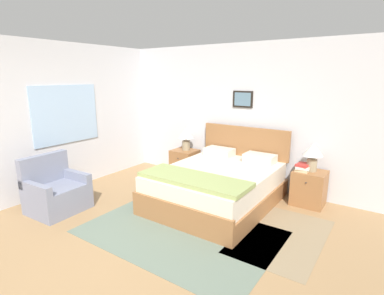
# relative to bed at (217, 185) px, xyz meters

# --- Properties ---
(ground_plane) EXTENTS (16.00, 16.00, 0.00)m
(ground_plane) POSITION_rel_bed_xyz_m (-0.17, -2.15, -0.32)
(ground_plane) COLOR #99754C
(wall_back) EXTENTS (7.29, 0.09, 2.60)m
(wall_back) POSITION_rel_bed_xyz_m (-0.17, 1.11, 0.98)
(wall_back) COLOR silver
(wall_back) RESTS_ON ground_plane
(wall_left) EXTENTS (0.08, 5.63, 2.60)m
(wall_left) POSITION_rel_bed_xyz_m (-2.64, -0.55, 0.98)
(wall_left) COLOR silver
(wall_left) RESTS_ON ground_plane
(area_rug_main) EXTENTS (2.49, 1.69, 0.01)m
(area_rug_main) POSITION_rel_bed_xyz_m (0.05, -1.09, -0.31)
(area_rug_main) COLOR slate
(area_rug_main) RESTS_ON ground_plane
(area_rug_bedside) EXTENTS (0.99, 1.60, 0.01)m
(area_rug_bedside) POSITION_rel_bed_xyz_m (1.21, -0.42, -0.31)
(area_rug_bedside) COLOR #897556
(area_rug_bedside) RESTS_ON ground_plane
(bed) EXTENTS (1.65, 2.08, 1.13)m
(bed) POSITION_rel_bed_xyz_m (0.00, 0.00, 0.00)
(bed) COLOR #936038
(bed) RESTS_ON ground_plane
(armchair) EXTENTS (0.72, 0.80, 0.85)m
(armchair) POSITION_rel_bed_xyz_m (-1.91, -1.61, -0.03)
(armchair) COLOR gray
(armchair) RESTS_ON ground_plane
(nightstand_near_window) EXTENTS (0.49, 0.47, 0.56)m
(nightstand_near_window) POSITION_rel_bed_xyz_m (-1.23, 0.81, -0.04)
(nightstand_near_window) COLOR #936038
(nightstand_near_window) RESTS_ON ground_plane
(nightstand_by_door) EXTENTS (0.49, 0.47, 0.56)m
(nightstand_by_door) POSITION_rel_bed_xyz_m (1.23, 0.81, -0.04)
(nightstand_by_door) COLOR #936038
(nightstand_by_door) RESTS_ON ground_plane
(table_lamp_near_window) EXTENTS (0.31, 0.31, 0.46)m
(table_lamp_near_window) POSITION_rel_bed_xyz_m (-1.21, 0.83, 0.55)
(table_lamp_near_window) COLOR gray
(table_lamp_near_window) RESTS_ON nightstand_near_window
(table_lamp_by_door) EXTENTS (0.31, 0.31, 0.46)m
(table_lamp_by_door) POSITION_rel_bed_xyz_m (1.23, 0.83, 0.55)
(table_lamp_by_door) COLOR gray
(table_lamp_by_door) RESTS_ON nightstand_by_door
(book_thick_bottom) EXTENTS (0.19, 0.24, 0.04)m
(book_thick_bottom) POSITION_rel_bed_xyz_m (1.12, 0.76, 0.26)
(book_thick_bottom) COLOR beige
(book_thick_bottom) RESTS_ON nightstand_by_door
(book_hardcover_middle) EXTENTS (0.24, 0.29, 0.04)m
(book_hardcover_middle) POSITION_rel_bed_xyz_m (1.12, 0.76, 0.30)
(book_hardcover_middle) COLOR silver
(book_hardcover_middle) RESTS_ON book_thick_bottom
(book_novel_upper) EXTENTS (0.21, 0.26, 0.04)m
(book_novel_upper) POSITION_rel_bed_xyz_m (1.12, 0.76, 0.34)
(book_novel_upper) COLOR #B7332D
(book_novel_upper) RESTS_ON book_hardcover_middle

